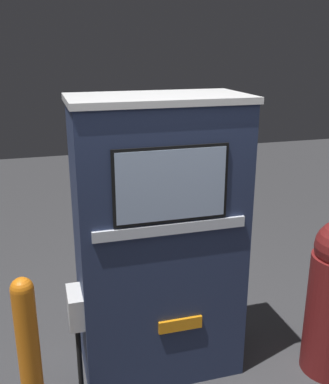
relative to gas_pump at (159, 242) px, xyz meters
The scene contains 2 objects.
gas_pump is the anchor object (origin of this frame).
safety_bollard 1.06m from the gas_pump, 149.67° to the right, with size 0.12×0.12×1.08m.
Camera 1 is at (-0.71, -2.34, 2.18)m, focal length 42.00 mm.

